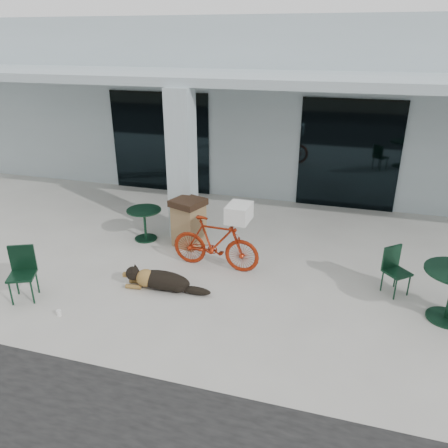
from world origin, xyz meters
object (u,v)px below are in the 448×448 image
(cafe_table_near, at_px, (145,224))
(cafe_chair_far_a, at_px, (397,272))
(dog, at_px, (162,279))
(cafe_chair_near, at_px, (22,275))
(trash_receptacle, at_px, (189,223))
(bicycle, at_px, (215,243))

(cafe_table_near, distance_m, cafe_chair_far_a, 5.06)
(dog, xyz_separation_m, cafe_chair_far_a, (3.83, 0.99, 0.22))
(dog, distance_m, cafe_chair_near, 2.27)
(dog, xyz_separation_m, cafe_chair_near, (-2.06, -0.92, 0.26))
(cafe_table_near, height_order, trash_receptacle, trash_receptacle)
(dog, bearing_deg, cafe_chair_far_a, 7.62)
(dog, height_order, cafe_table_near, cafe_table_near)
(dog, bearing_deg, cafe_chair_near, -162.94)
(bicycle, relative_size, trash_receptacle, 1.67)
(cafe_chair_far_a, bearing_deg, cafe_table_near, 129.72)
(cafe_chair_near, bearing_deg, cafe_chair_far_a, -6.53)
(cafe_table_near, distance_m, trash_receptacle, 1.01)
(cafe_chair_far_a, relative_size, trash_receptacle, 0.81)
(trash_receptacle, bearing_deg, dog, -84.39)
(bicycle, relative_size, cafe_chair_near, 1.87)
(cafe_chair_far_a, bearing_deg, bicycle, 138.46)
(dog, distance_m, cafe_table_near, 2.14)
(dog, xyz_separation_m, cafe_table_near, (-1.17, 1.78, 0.15))
(cafe_chair_far_a, bearing_deg, trash_receptacle, 127.54)
(cafe_chair_near, bearing_deg, cafe_table_near, 47.30)
(cafe_chair_far_a, height_order, trash_receptacle, trash_receptacle)
(cafe_table_near, bearing_deg, cafe_chair_near, -108.18)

